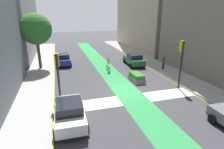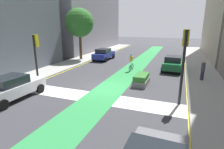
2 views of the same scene
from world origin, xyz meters
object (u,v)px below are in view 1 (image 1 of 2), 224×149
car_white_left_near (70,112)px  traffic_signal_near_right (181,56)px  pedestrian_sidewalk_right_a (163,62)px  street_tree_near (36,29)px  car_green_right_far (134,59)px  traffic_signal_near_left (58,69)px  median_planter (137,77)px  cyclist_in_lane (108,64)px  car_blue_left_far (63,59)px

car_white_left_near → traffic_signal_near_right: bearing=16.6°
pedestrian_sidewalk_right_a → street_tree_near: size_ratio=0.26×
car_green_right_far → pedestrian_sidewalk_right_a: 4.21m
traffic_signal_near_right → street_tree_near: street_tree_near is taller
traffic_signal_near_left → median_planter: traffic_signal_near_left is taller
traffic_signal_near_left → car_white_left_near: (0.52, -3.02, -2.03)m
pedestrian_sidewalk_right_a → car_white_left_near: bearing=-144.6°
traffic_signal_near_right → car_green_right_far: size_ratio=1.05×
traffic_signal_near_left → median_planter: bearing=20.7°
car_green_right_far → pedestrian_sidewalk_right_a: bearing=-52.8°
street_tree_near → car_white_left_near: bearing=-78.6°
cyclist_in_lane → traffic_signal_near_left: bearing=-129.7°
traffic_signal_near_right → pedestrian_sidewalk_right_a: size_ratio=2.60×
pedestrian_sidewalk_right_a → median_planter: (-4.74, -2.59, -0.63)m
traffic_signal_near_left → street_tree_near: bearing=101.8°
pedestrian_sidewalk_right_a → median_planter: pedestrian_sidewalk_right_a is taller
traffic_signal_near_right → car_green_right_far: traffic_signal_near_right is taller
traffic_signal_near_right → car_green_right_far: bearing=95.2°
car_white_left_near → cyclist_in_lane: bearing=62.0°
traffic_signal_near_left → traffic_signal_near_right: bearing=0.4°
car_blue_left_far → median_planter: 11.43m
cyclist_in_lane → pedestrian_sidewalk_right_a: size_ratio=1.07×
car_green_right_far → traffic_signal_near_left: bearing=-138.5°
car_white_left_near → cyclist_in_lane: (5.37, 10.11, 0.17)m
traffic_signal_near_right → traffic_signal_near_left: 10.87m
car_green_right_far → car_white_left_near: (-9.53, -11.92, 0.00)m
car_green_right_far → street_tree_near: street_tree_near is taller
car_white_left_near → street_tree_near: 14.50m
street_tree_near → median_planter: 13.45m
traffic_signal_near_left → pedestrian_sidewalk_right_a: 13.88m
car_blue_left_far → pedestrian_sidewalk_right_a: pedestrian_sidewalk_right_a is taller
car_blue_left_far → pedestrian_sidewalk_right_a: (11.91, -6.30, 0.23)m
traffic_signal_near_right → median_planter: size_ratio=2.04×
traffic_signal_near_left → car_white_left_near: size_ratio=0.95×
traffic_signal_near_left → car_blue_left_far: 12.04m
car_green_right_far → car_blue_left_far: same height
car_white_left_near → median_planter: 9.47m
car_white_left_near → pedestrian_sidewalk_right_a: size_ratio=2.45×
car_white_left_near → car_blue_left_far: size_ratio=1.01×
cyclist_in_lane → median_planter: 4.61m
street_tree_near → median_planter: size_ratio=3.06×
car_white_left_near → median_planter: bearing=39.2°
traffic_signal_near_right → car_green_right_far: 9.17m
cyclist_in_lane → pedestrian_sidewalk_right_a: pedestrian_sidewalk_right_a is taller
cyclist_in_lane → street_tree_near: (-8.10, 3.50, 4.04)m
traffic_signal_near_right → traffic_signal_near_left: size_ratio=1.12×
traffic_signal_near_right → car_white_left_near: traffic_signal_near_right is taller
traffic_signal_near_left → cyclist_in_lane: traffic_signal_near_left is taller
car_blue_left_far → car_white_left_near: bearing=-90.6°
pedestrian_sidewalk_right_a → median_planter: bearing=-151.3°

